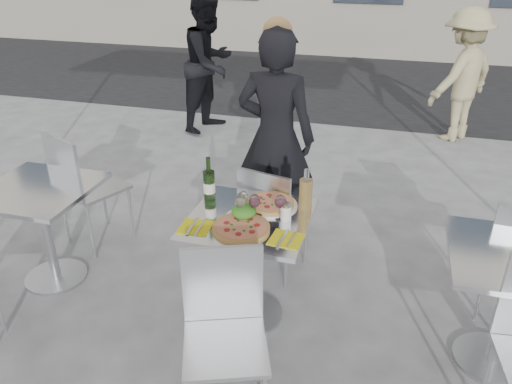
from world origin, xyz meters
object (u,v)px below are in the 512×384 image
(wineglass_white_a, at_px, (240,202))
(wineglass_red_a, at_px, (255,202))
(woman_diner, at_px, (276,138))
(side_table_right, at_px, (511,288))
(sugar_shaker, at_px, (286,212))
(salad_plate, at_px, (244,213))
(main_table, at_px, (249,247))
(pedestrian_b, at_px, (462,76))
(side_table_left, at_px, (43,215))
(carafe, at_px, (306,195))
(wineglass_red_b, at_px, (280,202))
(napkin_left, at_px, (195,227))
(chair_far, at_px, (270,214))
(pizza_near, at_px, (241,227))
(pedestrian_a, at_px, (210,63))
(pizza_far, at_px, (271,203))
(napkin_right, at_px, (286,239))
(chair_near, at_px, (224,321))
(side_chair_lfar, at_px, (80,182))
(wineglass_white_b, at_px, (243,198))
(wine_bottle, at_px, (209,184))

(wineglass_white_a, bearing_deg, wineglass_red_a, 17.61)
(woman_diner, relative_size, wineglass_red_a, 10.91)
(side_table_right, xyz_separation_m, sugar_shaker, (-1.28, 0.04, 0.26))
(salad_plate, xyz_separation_m, wineglass_white_a, (-0.02, -0.01, 0.07))
(woman_diner, relative_size, sugar_shaker, 16.06)
(wineglass_red_a, bearing_deg, main_table, -168.91)
(main_table, height_order, pedestrian_b, pedestrian_b)
(pedestrian_b, xyz_separation_m, wineglass_red_a, (-1.47, -3.91, 0.07))
(side_table_left, bearing_deg, main_table, 0.00)
(carafe, distance_m, wineglass_white_a, 0.40)
(main_table, xyz_separation_m, wineglass_red_b, (0.18, 0.04, 0.32))
(side_table_left, distance_m, napkin_left, 1.26)
(chair_far, bearing_deg, wineglass_white_a, 96.33)
(woman_diner, relative_size, pedestrian_b, 1.09)
(carafe, height_order, wineglass_red_a, carafe)
(chair_far, bearing_deg, pizza_near, 101.51)
(side_table_left, relative_size, pedestrian_a, 0.44)
(pizza_far, height_order, napkin_right, pizza_far)
(main_table, height_order, carafe, carafe)
(pizza_near, relative_size, wineglass_red_a, 2.13)
(side_table_right, bearing_deg, napkin_left, -173.69)
(chair_far, height_order, chair_near, chair_near)
(main_table, distance_m, side_chair_lfar, 1.58)
(chair_near, bearing_deg, chair_far, 71.84)
(sugar_shaker, xyz_separation_m, napkin_right, (0.05, -0.22, -0.05))
(main_table, bearing_deg, wineglass_white_b, 147.80)
(woman_diner, distance_m, napkin_left, 1.30)
(chair_far, distance_m, wineglass_red_a, 0.58)
(wine_bottle, bearing_deg, wineglass_red_b, -12.96)
(wineglass_white_b, bearing_deg, side_table_left, -178.81)
(side_chair_lfar, height_order, pizza_near, side_chair_lfar)
(pedestrian_b, xyz_separation_m, carafe, (-1.20, -3.76, 0.08))
(salad_plate, xyz_separation_m, napkin_right, (0.30, -0.17, -0.03))
(pedestrian_a, bearing_deg, pedestrian_b, -65.33)
(pizza_near, relative_size, napkin_left, 1.67)
(pizza_far, distance_m, napkin_left, 0.52)
(woman_diner, bearing_deg, side_table_right, 150.18)
(chair_far, relative_size, napkin_right, 4.38)
(woman_diner, bearing_deg, pizza_far, 106.43)
(side_table_right, bearing_deg, wineglass_white_a, -179.29)
(side_chair_lfar, xyz_separation_m, wine_bottle, (1.20, -0.32, 0.29))
(wine_bottle, relative_size, carafe, 1.02)
(carafe, xyz_separation_m, napkin_right, (-0.04, -0.34, -0.11))
(main_table, bearing_deg, carafe, 26.87)
(side_table_left, height_order, napkin_right, napkin_right)
(napkin_left, height_order, napkin_right, same)
(pedestrian_a, bearing_deg, pizza_far, -137.43)
(chair_near, distance_m, wineglass_white_b, 0.79)
(chair_near, bearing_deg, wineglass_white_a, 79.13)
(side_table_left, bearing_deg, chair_far, 17.65)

